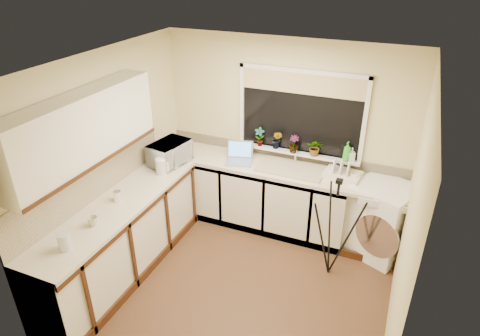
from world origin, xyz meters
The scene contains 34 objects.
floor centered at (0.00, 0.00, 0.00)m, with size 3.20×3.20×0.00m, color #4F351F.
ceiling centered at (0.00, 0.00, 2.45)m, with size 3.20×3.20×0.00m, color white.
wall_back centered at (0.00, 1.50, 1.23)m, with size 3.20×3.20×0.00m, color beige.
wall_front centered at (0.00, -1.50, 1.23)m, with size 3.20×3.20×0.00m, color beige.
wall_left centered at (-1.60, 0.00, 1.23)m, with size 3.00×3.00×0.00m, color beige.
wall_right centered at (1.60, 0.00, 1.23)m, with size 3.00×3.00×0.00m, color beige.
base_cabinet_back centered at (-0.33, 1.20, 0.43)m, with size 2.55×0.60×0.86m, color silver.
base_cabinet_left centered at (-1.30, -0.30, 0.43)m, with size 0.54×2.40×0.86m, color silver.
worktop_back centered at (0.00, 1.20, 0.88)m, with size 3.20×0.60×0.04m, color beige.
worktop_left centered at (-1.30, -0.30, 0.88)m, with size 0.60×2.40×0.04m, color beige.
upper_cabinet centered at (-1.44, -0.45, 1.80)m, with size 0.28×1.90×0.70m, color silver.
splashback_left centered at (-1.59, -0.30, 1.12)m, with size 0.02×2.40×0.45m, color beige.
splashback_back centered at (0.00, 1.49, 0.97)m, with size 3.20×0.02×0.14m, color beige.
window_glass centered at (0.20, 1.49, 1.55)m, with size 1.50×0.02×1.00m, color black.
window_blind centered at (0.20, 1.46, 1.92)m, with size 1.50×0.02×0.25m, color tan.
windowsill centered at (0.20, 1.43, 1.04)m, with size 1.60×0.14×0.03m, color white.
sink centered at (0.20, 1.20, 0.91)m, with size 0.82×0.46×0.03m, color tan.
faucet centered at (0.20, 1.38, 1.02)m, with size 0.03×0.03×0.24m, color silver.
washing_machine centered at (1.35, 1.19, 0.46)m, with size 0.65×0.63×0.92m, color white.
laptop centered at (-0.49, 1.18, 0.97)m, with size 0.40×0.37×0.25m.
kettle centered at (-1.23, 0.49, 0.99)m, with size 0.14×0.14×0.19m, color silver.
dish_rack centered at (0.83, 1.24, 0.93)m, with size 0.43×0.32×0.06m, color silver.
tripod centered at (0.89, 0.56, 0.62)m, with size 0.62×0.62×1.24m, color black, non-canonical shape.
glass_jug centered at (-1.25, -1.11, 0.98)m, with size 0.12×0.12×0.17m, color silver.
steel_jar centered at (-1.33, -0.24, 0.96)m, with size 0.09×0.09×0.12m, color white.
microwave centered at (-1.28, 0.77, 1.04)m, with size 0.52×0.35×0.29m, color silver.
plant_a centered at (-0.30, 1.41, 1.18)m, with size 0.13×0.09×0.25m, color #999999.
plant_b centered at (-0.07, 1.42, 1.17)m, with size 0.13×0.11×0.24m, color #999999.
plant_c centered at (0.17, 1.39, 1.16)m, with size 0.12×0.12×0.22m, color #999999.
plant_d centered at (0.44, 1.40, 1.16)m, with size 0.20×0.17×0.22m, color #999999.
soap_bottle_green centered at (0.83, 1.41, 1.17)m, with size 0.10×0.10×0.25m, color green.
soap_bottle_clear centered at (0.88, 1.43, 1.14)m, with size 0.08×0.08×0.17m, color #999999.
cup_back centered at (0.97, 1.24, 0.95)m, with size 0.12×0.12×0.10m, color silver.
cup_left centered at (-1.27, -0.71, 0.95)m, with size 0.10×0.10×0.10m, color beige.
Camera 1 is at (1.41, -3.31, 3.35)m, focal length 31.43 mm.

